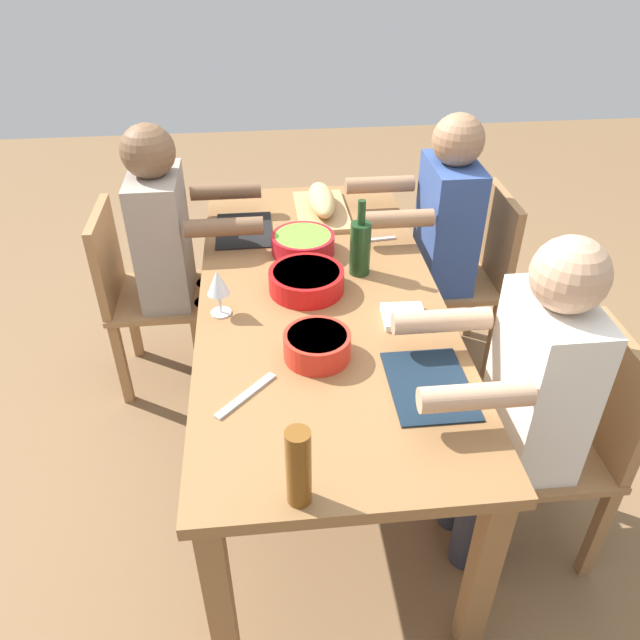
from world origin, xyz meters
name	(u,v)px	position (x,y,z in m)	size (l,w,h in m)	color
ground_plane	(320,442)	(0.00, 0.00, 0.00)	(8.00, 8.00, 0.00)	brown
dining_table	(320,314)	(0.00, 0.00, 0.65)	(1.88, 0.85, 0.74)	olive
chair_near_left	(137,289)	(-0.52, -0.75, 0.48)	(0.40, 0.40, 0.85)	#9E7044
diner_near_left	(173,243)	(-0.52, -0.56, 0.70)	(0.41, 0.53, 1.20)	#2D2D38
chair_far_left	(471,271)	(-0.52, 0.75, 0.48)	(0.40, 0.40, 0.85)	#9E7044
diner_far_left	(437,231)	(-0.52, 0.56, 0.70)	(0.41, 0.53, 1.20)	#2D2D38
chair_far_right	(568,436)	(0.52, 0.75, 0.48)	(0.40, 0.40, 0.85)	#9E7044
diner_far_right	(526,390)	(0.52, 0.56, 0.70)	(0.41, 0.53, 1.20)	#2D2D38
serving_bowl_greens	(317,344)	(0.35, -0.04, 0.79)	(0.21, 0.21, 0.08)	red
serving_bowl_salad	(303,242)	(-0.31, -0.03, 0.78)	(0.25, 0.25, 0.07)	#B21923
serving_bowl_fruit	(306,279)	(-0.03, -0.04, 0.79)	(0.27, 0.27, 0.08)	red
cutting_board	(322,211)	(-0.65, 0.07, 0.75)	(0.40, 0.22, 0.02)	tan
bread_loaf	(322,200)	(-0.65, 0.07, 0.81)	(0.32, 0.11, 0.09)	tan
wine_bottle	(360,247)	(-0.13, 0.16, 0.85)	(0.08, 0.08, 0.29)	#193819
beer_bottle	(299,467)	(0.88, -0.14, 0.85)	(0.06, 0.06, 0.22)	brown
wine_glass	(218,284)	(0.08, -0.34, 0.86)	(0.08, 0.08, 0.17)	silver
placemat_near_left	(244,230)	(-0.52, -0.26, 0.74)	(0.32, 0.23, 0.01)	black
fork_far_left	(375,240)	(-0.38, 0.26, 0.74)	(0.02, 0.17, 0.01)	silver
placemat_far_right	(429,385)	(0.52, 0.26, 0.74)	(0.32, 0.23, 0.01)	#142333
carving_knife	(246,395)	(0.51, -0.26, 0.74)	(0.23, 0.02, 0.01)	silver
napkin_stack	(404,317)	(0.18, 0.26, 0.75)	(0.14, 0.14, 0.02)	white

